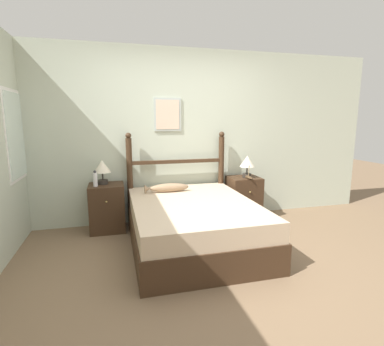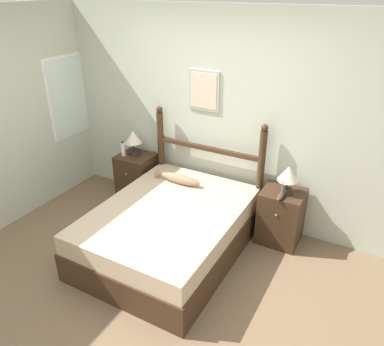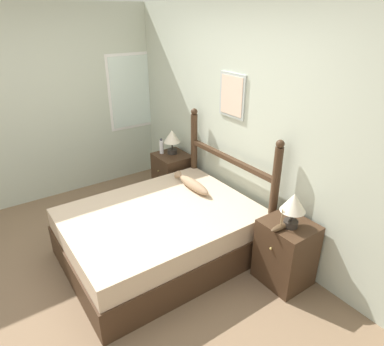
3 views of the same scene
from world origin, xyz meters
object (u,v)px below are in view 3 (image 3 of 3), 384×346
object	(u,v)px
table_lamp_right	(293,205)
fish_pillow	(192,184)
nightstand_left	(173,176)
nightstand_right	(286,252)
table_lamp_left	(172,138)
bed	(161,234)
bottle	(162,146)
model_boat	(281,227)

from	to	relation	value
table_lamp_right	fish_pillow	distance (m)	1.31
nightstand_left	nightstand_right	size ratio (longest dim) A/B	1.00
nightstand_right	table_lamp_right	bearing A→B (deg)	-44.01
nightstand_left	table_lamp_right	world-z (taller)	table_lamp_right
table_lamp_left	fish_pillow	world-z (taller)	table_lamp_left
table_lamp_right	nightstand_right	bearing A→B (deg)	135.99
bed	nightstand_right	world-z (taller)	nightstand_right
nightstand_right	table_lamp_right	world-z (taller)	table_lamp_right
nightstand_left	nightstand_right	world-z (taller)	same
nightstand_left	bottle	world-z (taller)	bottle
nightstand_left	fish_pillow	xyz separation A→B (m)	(0.81, -0.23, 0.28)
table_lamp_left	model_boat	distance (m)	2.11
table_lamp_right	table_lamp_left	bearing A→B (deg)	178.43
bed	bottle	bearing A→B (deg)	148.46
table_lamp_left	bed	bearing A→B (deg)	-37.75
bed	fish_pillow	distance (m)	0.69
fish_pillow	nightstand_left	bearing A→B (deg)	164.26
nightstand_right	model_boat	distance (m)	0.38
bottle	model_boat	world-z (taller)	bottle
nightstand_left	table_lamp_left	size ratio (longest dim) A/B	1.96
nightstand_left	bed	bearing A→B (deg)	-37.77
nightstand_left	bottle	size ratio (longest dim) A/B	3.03
nightstand_right	bottle	size ratio (longest dim) A/B	3.03
bed	table_lamp_left	xyz separation A→B (m)	(-1.06, 0.82, 0.61)
nightstand_right	fish_pillow	xyz separation A→B (m)	(-1.24, -0.23, 0.28)
table_lamp_right	bottle	size ratio (longest dim) A/B	1.55
table_lamp_left	bottle	size ratio (longest dim) A/B	1.55
nightstand_left	model_boat	distance (m)	2.09
table_lamp_left	fish_pillow	size ratio (longest dim) A/B	0.55
bed	nightstand_left	size ratio (longest dim) A/B	2.96
nightstand_left	fish_pillow	world-z (taller)	fish_pillow
nightstand_left	fish_pillow	distance (m)	0.89
nightstand_right	fish_pillow	world-z (taller)	fish_pillow
table_lamp_right	bottle	xyz separation A→B (m)	(-2.20, -0.06, -0.13)
nightstand_left	bottle	xyz separation A→B (m)	(-0.13, -0.08, 0.43)
model_boat	fish_pillow	bearing A→B (deg)	-175.77
bed	nightstand_left	bearing A→B (deg)	142.23
bottle	bed	bearing A→B (deg)	-31.54
bed	nightstand_left	xyz separation A→B (m)	(-1.02, 0.79, 0.05)
table_lamp_left	bottle	distance (m)	0.19
bed	model_boat	xyz separation A→B (m)	(1.03, 0.66, 0.41)
table_lamp_right	bottle	bearing A→B (deg)	-178.54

